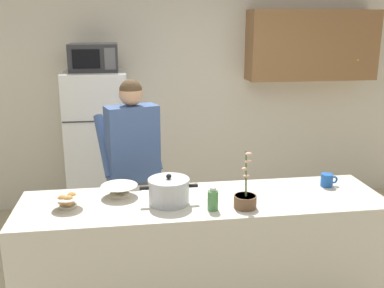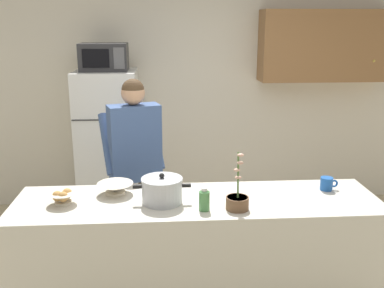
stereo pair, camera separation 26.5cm
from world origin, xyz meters
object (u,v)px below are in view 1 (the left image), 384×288
Objects in this scene: person_near_pot at (133,154)px; coffee_mug at (327,180)px; cooking_pot at (169,191)px; empty_bowl at (119,190)px; microwave at (94,58)px; potted_orchid at (245,199)px; bread_bowl at (68,201)px; refrigerator at (99,148)px; bottle_near_edge at (213,199)px.

coffee_mug is at bearing -24.61° from person_near_pot.
empty_bowl is (-0.33, 0.18, -0.04)m from cooking_pot.
person_near_pot reaches higher than empty_bowl.
person_near_pot is 4.25× the size of cooking_pot.
microwave is 2.40m from potted_orchid.
bread_bowl is 0.78× the size of empty_bowl.
refrigerator is 3.38× the size of microwave.
person_near_pot is 0.84m from cooking_pot.
coffee_mug reaches higher than empty_bowl.
person_near_pot reaches higher than bread_bowl.
potted_orchid is at bearing -156.93° from coffee_mug.
potted_orchid reaches higher than empty_bowl.
cooking_pot reaches higher than coffee_mug.
person_near_pot is 0.91m from bread_bowl.
cooking_pot is 1.94× the size of bread_bowl.
person_near_pot is at bearing 80.37° from empty_bowl.
bottle_near_edge is (0.85, -2.01, -0.77)m from microwave.
person_near_pot is at bearing 105.61° from cooking_pot.
bottle_near_edge is 0.22m from potted_orchid.
potted_orchid is at bearing -16.77° from cooking_pot.
bottle_near_edge is at bearing -161.82° from coffee_mug.
refrigerator reaches higher than potted_orchid.
microwave is at bearing 107.14° from cooking_pot.
bread_bowl is (-0.09, -1.84, -0.79)m from microwave.
microwave reaches higher than bottle_near_edge.
microwave is 1.32m from person_near_pot.
person_near_pot is at bearing -71.71° from microwave.
bottle_near_edge is at bearing -28.64° from empty_bowl.
coffee_mug is (1.77, -1.73, 0.16)m from refrigerator.
bread_bowl is at bearing -92.86° from refrigerator.
coffee_mug is at bearing -44.21° from refrigerator.
coffee_mug is 0.34× the size of potted_orchid.
bottle_near_edge is at bearing -10.11° from bread_bowl.
coffee_mug is 0.98m from bottle_near_edge.
bottle_near_edge reaches higher than coffee_mug.
person_near_pot is 4.32× the size of potted_orchid.
refrigerator is at bearing 90.07° from microwave.
potted_orchid is at bearing -53.19° from person_near_pot.
person_near_pot is 8.26× the size of bread_bowl.
refrigerator is 2.48m from coffee_mug.
potted_orchid is at bearing 0.50° from bottle_near_edge.
microwave reaches higher than person_near_pot.
coffee_mug is at bearing -0.96° from empty_bowl.
refrigerator reaches higher than empty_bowl.
refrigerator is 6.30× the size of empty_bowl.
potted_orchid reaches higher than coffee_mug.
microwave reaches higher than cooking_pot.
coffee_mug is 0.77m from potted_orchid.
person_near_pot is (0.35, -1.05, -0.72)m from microwave.
cooking_pot is 1.52× the size of empty_bowl.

